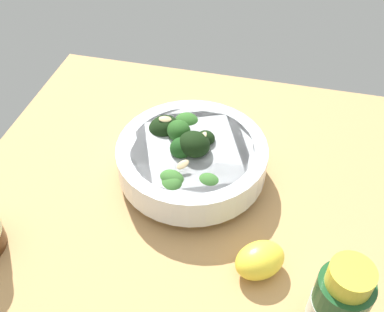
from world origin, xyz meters
TOP-DOWN VIEW (x-y plane):
  - ground_plane at (0.00, 0.00)cm, footprint 60.54×60.54cm
  - bowl_of_broccoli at (-0.98, -3.77)cm, footprint 20.94×20.94cm
  - lemon_wedge at (-12.61, 9.54)cm, footprint 7.74×7.50cm
  - bottle_tall at (-21.00, 15.01)cm, footprint 5.72×5.72cm

SIDE VIEW (x-z plane):
  - ground_plane at x=0.00cm, z-range -4.66..0.00cm
  - lemon_wedge at x=-12.61cm, z-range 0.00..4.18cm
  - bowl_of_broccoli at x=-0.98cm, z-range -0.80..8.53cm
  - bottle_tall at x=-21.00cm, z-range -0.74..10.97cm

